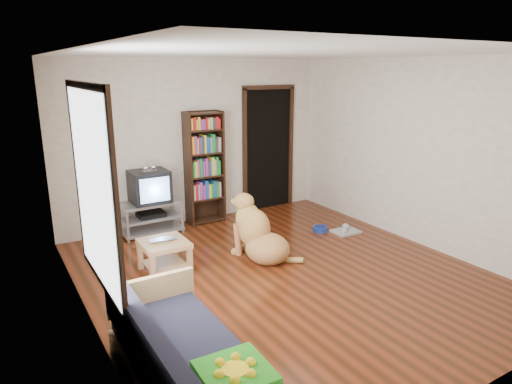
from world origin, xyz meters
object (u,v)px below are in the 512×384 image
laptop (164,241)px  tv_stand (151,216)px  coffee_table (164,250)px  grey_rag (346,232)px  bookshelf (204,162)px  crt_tv (149,186)px  sofa (184,368)px  dog (258,235)px  green_cushion (235,379)px  dog_bowl (320,229)px

laptop → tv_stand: 1.47m
laptop → coffee_table: (-0.00, 0.03, -0.13)m
grey_rag → bookshelf: size_ratio=0.22×
crt_tv → coffee_table: size_ratio=1.05×
coffee_table → bookshelf: bearing=49.9°
sofa → coffee_table: bearing=73.4°
laptop → dog: size_ratio=0.34×
bookshelf → dog: (-0.05, -1.75, -0.68)m
green_cushion → bookshelf: size_ratio=0.25×
crt_tv → coffee_table: (-0.31, -1.43, -0.46)m
crt_tv → dog: (0.90, -1.67, -0.42)m
tv_stand → crt_tv: crt_tv is taller
dog_bowl → coffee_table: (-2.57, -0.13, 0.24)m
laptop → grey_rag: 2.90m
laptop → dog: (1.21, -0.22, -0.09)m
dog_bowl → bookshelf: bearing=133.7°
dog_bowl → sofa: (-3.23, -2.36, 0.22)m
bookshelf → sofa: (-1.92, -3.72, -0.74)m
grey_rag → dog: bearing=-175.5°
grey_rag → tv_stand: tv_stand is taller
dog_bowl → tv_stand: tv_stand is taller
crt_tv → laptop: bearing=-102.1°
tv_stand → dog: dog is taller
bookshelf → sofa: bearing=-117.3°
bookshelf → sofa: size_ratio=1.00×
coffee_table → sofa: bearing=-106.6°
green_cushion → grey_rag: bearing=40.5°
laptop → bookshelf: bookshelf is taller
dog_bowl → bookshelf: size_ratio=0.12×
green_cushion → bookshelf: 4.70m
bookshelf → grey_rag: bearing=-45.2°
dog → green_cushion: bearing=-124.3°
grey_rag → green_cushion: bearing=-141.7°
laptop → bookshelf: (1.26, 1.53, 0.59)m
dog_bowl → crt_tv: 2.69m
tv_stand → dog: size_ratio=0.91×
green_cushion → tv_stand: (0.85, 4.21, -0.23)m
crt_tv → bookshelf: bearing=4.3°
bookshelf → green_cushion: bearing=-112.7°
dog → coffee_table: bearing=168.4°
dog_bowl → crt_tv: size_ratio=0.38×
laptop → dog_bowl: bearing=8.8°
coffee_table → dog: (1.21, -0.25, 0.04)m
green_cushion → laptop: 2.83m
sofa → grey_rag: bearing=30.8°
laptop → dog: bearing=-5.0°
green_cushion → sofa: bearing=104.2°
laptop → dog: 1.23m
laptop → crt_tv: (0.31, 1.46, 0.33)m
green_cushion → bookshelf: bookshelf is taller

